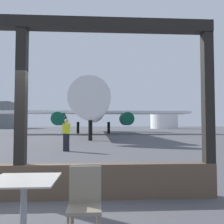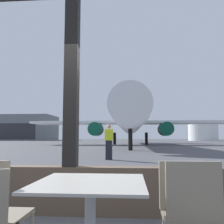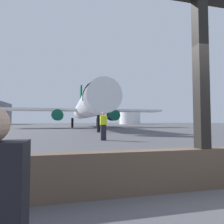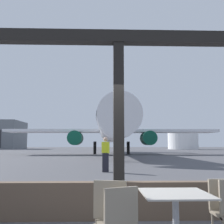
# 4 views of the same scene
# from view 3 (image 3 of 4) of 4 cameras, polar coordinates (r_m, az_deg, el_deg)

# --- Properties ---
(ground_plane) EXTENTS (220.00, 220.00, 0.00)m
(ground_plane) POSITION_cam_3_polar(r_m,az_deg,el_deg) (42.99, -9.90, -4.34)
(ground_plane) COLOR #4C4C51
(window_frame) EXTENTS (7.70, 0.24, 3.59)m
(window_frame) POSITION_cam_3_polar(r_m,az_deg,el_deg) (3.71, 25.24, -0.83)
(window_frame) COLOR brown
(window_frame) RESTS_ON ground
(airplane) EXTENTS (29.08, 35.74, 10.29)m
(airplane) POSITION_cam_3_polar(r_m,az_deg,el_deg) (34.54, -7.66, 1.13)
(airplane) COLOR silver
(airplane) RESTS_ON ground
(ground_crew_worker) EXTENTS (0.40, 0.47, 1.74)m
(ground_crew_worker) POSITION_cam_3_polar(r_m,az_deg,el_deg) (11.70, -2.57, -4.04)
(ground_crew_worker) COLOR black
(ground_crew_worker) RESTS_ON ground
(fuel_storage_tank) EXTENTS (8.78, 8.78, 5.35)m
(fuel_storage_tank) POSITION_cam_3_polar(r_m,az_deg,el_deg) (81.16, 5.36, -1.77)
(fuel_storage_tank) COLOR white
(fuel_storage_tank) RESTS_ON ground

